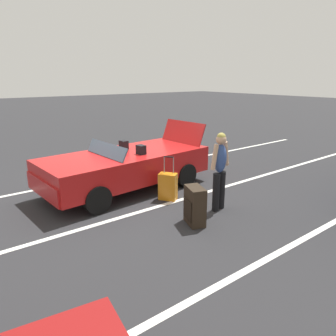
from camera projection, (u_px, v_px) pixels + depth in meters
ground_plane at (127, 189)px, 7.91m from camera, size 80.00×80.00×0.00m
lot_line_near at (104, 176)px, 8.92m from camera, size 18.00×0.12×0.01m
lot_line_mid at (159, 206)px, 6.85m from camera, size 18.00×0.12×0.01m
lot_line_far at (261, 262)px, 4.79m from camera, size 18.00×0.12×0.01m
convertible_car at (119, 168)px, 7.62m from camera, size 4.28×2.06×1.52m
suitcase_large_black at (195, 206)px, 5.95m from camera, size 0.43×0.55×0.74m
suitcase_medium_bright at (168, 186)px, 7.16m from camera, size 0.42×0.47×1.01m
traveler_person at (220, 167)px, 6.46m from camera, size 0.61×0.27×1.65m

